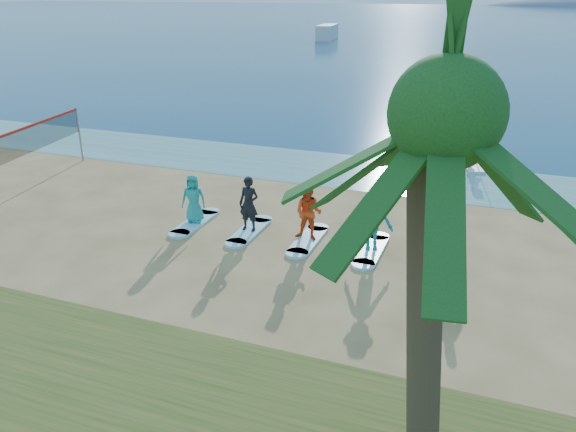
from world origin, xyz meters
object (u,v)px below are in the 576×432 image
(student_2, at_px, (308,213))
(student_3, at_px, (373,220))
(palm_tree, at_px, (446,118))
(boat_offshore_a, at_px, (327,40))
(paddleboard, at_px, (468,163))
(student_1, at_px, (249,204))
(surfboard_1, at_px, (250,231))
(volleyball_net, at_px, (15,146))
(surfboard_4, at_px, (439,261))
(paddleboarder, at_px, (470,145))
(student_0, at_px, (194,198))
(student_4, at_px, (443,232))
(surfboard_0, at_px, (195,223))
(surfboard_3, at_px, (371,250))
(surfboard_2, at_px, (308,240))

(student_2, xyz_separation_m, student_3, (2.05, 0.00, 0.05))
(palm_tree, height_order, boat_offshore_a, palm_tree)
(paddleboard, distance_m, student_1, 12.38)
(surfboard_1, relative_size, student_3, 1.16)
(student_2, bearing_deg, paddleboard, 68.08)
(volleyball_net, height_order, surfboard_4, volleyball_net)
(palm_tree, xyz_separation_m, paddleboarder, (-0.43, 18.87, -5.06))
(palm_tree, relative_size, paddleboarder, 4.50)
(volleyball_net, distance_m, student_0, 8.07)
(student_1, distance_m, student_2, 2.05)
(paddleboard, bearing_deg, student_4, -110.81)
(palm_tree, bearing_deg, surfboard_0, 136.63)
(palm_tree, height_order, student_2, palm_tree)
(palm_tree, relative_size, surfboard_1, 3.29)
(student_0, height_order, surfboard_3, student_0)
(student_4, bearing_deg, boat_offshore_a, 89.34)
(volleyball_net, height_order, surfboard_1, volleyball_net)
(paddleboarder, relative_size, surfboard_4, 0.73)
(boat_offshore_a, distance_m, student_1, 76.57)
(student_3, bearing_deg, surfboard_1, 161.55)
(surfboard_0, bearing_deg, palm_tree, -43.37)
(volleyball_net, distance_m, student_2, 12.15)
(volleyball_net, height_order, student_0, volleyball_net)
(boat_offshore_a, xyz_separation_m, student_4, (26.19, -73.90, 0.96))
(surfboard_4, bearing_deg, student_3, 180.00)
(surfboard_3, relative_size, student_4, 1.26)
(paddleboard, xyz_separation_m, surfboard_4, (-0.02, -10.68, -0.01))
(paddleboard, relative_size, student_2, 1.67)
(volleyball_net, bearing_deg, surfboard_1, -2.47)
(student_1, bearing_deg, palm_tree, -49.13)
(palm_tree, xyz_separation_m, student_3, (-2.51, 8.19, -4.95))
(surfboard_3, xyz_separation_m, student_4, (2.05, 0.00, 0.92))
(boat_offshore_a, height_order, student_2, student_2)
(boat_offshore_a, bearing_deg, surfboard_4, -76.89)
(paddleboarder, bearing_deg, student_0, 148.82)
(student_1, relative_size, student_2, 1.02)
(surfboard_2, height_order, student_3, student_3)
(student_0, xyz_separation_m, surfboard_1, (2.05, 0.00, -0.88))
(surfboard_0, distance_m, student_2, 4.21)
(paddleboarder, distance_m, student_3, 10.88)
(surfboard_1, relative_size, surfboard_4, 1.00)
(student_4, bearing_deg, student_3, 159.83)
(boat_offshore_a, height_order, surfboard_2, boat_offshore_a)
(paddleboarder, bearing_deg, paddleboard, 0.00)
(paddleboard, bearing_deg, paddleboarder, 0.00)
(paddleboard, distance_m, surfboard_3, 10.88)
(surfboard_3, bearing_deg, boat_offshore_a, 108.09)
(boat_offshore_a, bearing_deg, volleyball_net, -88.67)
(student_0, xyz_separation_m, student_2, (4.11, 0.00, 0.06))
(surfboard_4, bearing_deg, surfboard_1, 180.00)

